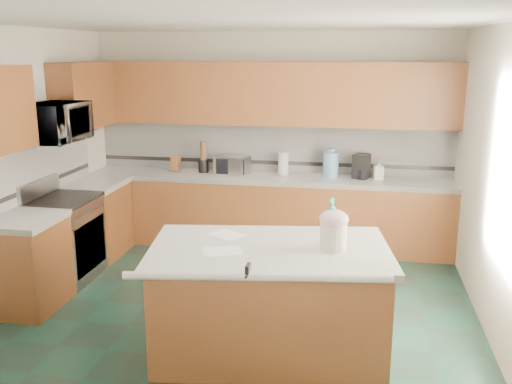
% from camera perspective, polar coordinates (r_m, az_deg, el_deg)
% --- Properties ---
extents(floor, '(4.60, 4.60, 0.00)m').
position_cam_1_polar(floor, '(5.63, -2.19, -11.92)').
color(floor, '#122D24').
rests_on(floor, ground).
extents(ceiling, '(4.60, 4.60, 0.00)m').
position_cam_1_polar(ceiling, '(5.08, -2.48, 16.68)').
color(ceiling, white).
rests_on(ceiling, ground).
extents(wall_back, '(4.60, 0.04, 2.70)m').
position_cam_1_polar(wall_back, '(7.43, 1.59, 5.37)').
color(wall_back, white).
rests_on(wall_back, ground).
extents(wall_front, '(4.60, 0.04, 2.70)m').
position_cam_1_polar(wall_front, '(3.06, -11.91, -7.55)').
color(wall_front, white).
rests_on(wall_front, ground).
extents(wall_left, '(0.04, 4.60, 2.70)m').
position_cam_1_polar(wall_left, '(6.12, -24.05, 2.31)').
color(wall_left, white).
rests_on(wall_left, ground).
extents(wall_right, '(0.04, 4.60, 2.70)m').
position_cam_1_polar(wall_right, '(5.21, 23.44, 0.52)').
color(wall_right, white).
rests_on(wall_right, ground).
extents(back_base_cab, '(4.60, 0.60, 0.86)m').
position_cam_1_polar(back_base_cab, '(7.32, 1.16, -2.14)').
color(back_base_cab, '#391D0C').
rests_on(back_base_cab, ground).
extents(back_countertop, '(4.60, 0.64, 0.06)m').
position_cam_1_polar(back_countertop, '(7.21, 1.18, 1.38)').
color(back_countertop, white).
rests_on(back_countertop, back_base_cab).
extents(back_upper_cab, '(4.60, 0.33, 0.78)m').
position_cam_1_polar(back_upper_cab, '(7.19, 1.39, 9.81)').
color(back_upper_cab, '#391D0C').
rests_on(back_upper_cab, wall_back).
extents(back_backsplash, '(4.60, 0.02, 0.63)m').
position_cam_1_polar(back_backsplash, '(7.42, 1.55, 4.46)').
color(back_backsplash, silver).
rests_on(back_backsplash, back_countertop).
extents(back_accent_band, '(4.60, 0.01, 0.05)m').
position_cam_1_polar(back_accent_band, '(7.45, 1.53, 2.97)').
color(back_accent_band, black).
rests_on(back_accent_band, back_countertop).
extents(left_base_cab_rear, '(0.60, 0.82, 0.86)m').
position_cam_1_polar(left_base_cab_rear, '(7.26, -15.58, -2.80)').
color(left_base_cab_rear, '#391D0C').
rests_on(left_base_cab_rear, ground).
extents(left_counter_rear, '(0.64, 0.82, 0.06)m').
position_cam_1_polar(left_counter_rear, '(7.14, -15.82, 0.74)').
color(left_counter_rear, white).
rests_on(left_counter_rear, left_base_cab_rear).
extents(left_base_cab_front, '(0.60, 0.72, 0.86)m').
position_cam_1_polar(left_base_cab_front, '(6.00, -21.91, -6.87)').
color(left_base_cab_front, '#391D0C').
rests_on(left_base_cab_front, ground).
extents(left_counter_front, '(0.64, 0.72, 0.06)m').
position_cam_1_polar(left_counter_front, '(5.86, -22.31, -2.64)').
color(left_counter_front, white).
rests_on(left_counter_front, left_base_cab_front).
extents(left_backsplash, '(0.02, 2.30, 0.63)m').
position_cam_1_polar(left_backsplash, '(6.58, -21.07, 2.30)').
color(left_backsplash, silver).
rests_on(left_backsplash, wall_left).
extents(left_accent_band, '(0.01, 2.30, 0.05)m').
position_cam_1_polar(left_accent_band, '(6.61, -20.88, 0.65)').
color(left_accent_band, black).
rests_on(left_accent_band, wall_left).
extents(left_upper_cab_rear, '(0.33, 1.09, 0.78)m').
position_cam_1_polar(left_upper_cab_rear, '(7.17, -16.88, 9.22)').
color(left_upper_cab_rear, '#391D0C').
rests_on(left_upper_cab_rear, wall_left).
extents(range_body, '(0.60, 0.76, 0.88)m').
position_cam_1_polar(range_body, '(6.59, -18.54, -4.63)').
color(range_body, '#B7B7BC').
rests_on(range_body, ground).
extents(range_oven_door, '(0.02, 0.68, 0.55)m').
position_cam_1_polar(range_oven_door, '(6.47, -16.25, -5.17)').
color(range_oven_door, black).
rests_on(range_oven_door, range_body).
extents(range_cooktop, '(0.62, 0.78, 0.04)m').
position_cam_1_polar(range_cooktop, '(6.46, -18.85, -0.76)').
color(range_cooktop, black).
rests_on(range_cooktop, range_body).
extents(range_handle, '(0.02, 0.66, 0.02)m').
position_cam_1_polar(range_handle, '(6.35, -16.24, -1.95)').
color(range_handle, '#B7B7BC').
rests_on(range_handle, range_body).
extents(range_backguard, '(0.06, 0.76, 0.18)m').
position_cam_1_polar(range_backguard, '(6.57, -20.92, 0.37)').
color(range_backguard, '#B7B7BC').
rests_on(range_backguard, range_body).
extents(microwave, '(0.50, 0.73, 0.41)m').
position_cam_1_polar(microwave, '(6.31, -19.44, 6.57)').
color(microwave, '#B7B7BC').
rests_on(microwave, wall_left).
extents(island_base, '(1.96, 1.29, 0.86)m').
position_cam_1_polar(island_base, '(4.80, 1.33, -11.03)').
color(island_base, '#391D0C').
rests_on(island_base, ground).
extents(island_top, '(2.07, 1.41, 0.06)m').
position_cam_1_polar(island_top, '(4.62, 1.36, -5.85)').
color(island_top, white).
rests_on(island_top, island_base).
extents(island_bullnose, '(1.91, 0.33, 0.06)m').
position_cam_1_polar(island_bullnose, '(4.10, 0.09, -8.51)').
color(island_bullnose, white).
rests_on(island_bullnose, island_base).
extents(treat_jar, '(0.25, 0.25, 0.22)m').
position_cam_1_polar(treat_jar, '(4.56, 7.75, -4.42)').
color(treat_jar, silver).
rests_on(treat_jar, island_top).
extents(treat_jar_lid, '(0.23, 0.23, 0.14)m').
position_cam_1_polar(treat_jar_lid, '(4.51, 7.81, -2.68)').
color(treat_jar_lid, '#ECAFC4').
rests_on(treat_jar_lid, treat_jar).
extents(treat_jar_knob, '(0.08, 0.03, 0.03)m').
position_cam_1_polar(treat_jar_knob, '(4.50, 7.83, -2.08)').
color(treat_jar_knob, tan).
rests_on(treat_jar_knob, treat_jar_lid).
extents(treat_jar_knob_end_l, '(0.04, 0.04, 0.04)m').
position_cam_1_polar(treat_jar_knob_end_l, '(4.50, 7.35, -2.06)').
color(treat_jar_knob_end_l, tan).
rests_on(treat_jar_knob_end_l, treat_jar_lid).
extents(treat_jar_knob_end_r, '(0.04, 0.04, 0.04)m').
position_cam_1_polar(treat_jar_knob_end_r, '(4.50, 8.32, -2.10)').
color(treat_jar_knob_end_r, tan).
rests_on(treat_jar_knob_end_r, treat_jar_lid).
extents(soap_bottle_island, '(0.17, 0.18, 0.41)m').
position_cam_1_polar(soap_bottle_island, '(4.57, 7.56, -3.16)').
color(soap_bottle_island, '#2EBB96').
rests_on(soap_bottle_island, island_top).
extents(paper_sheet_a, '(0.36, 0.31, 0.00)m').
position_cam_1_polar(paper_sheet_a, '(4.52, -3.37, -5.93)').
color(paper_sheet_a, white).
rests_on(paper_sheet_a, island_top).
extents(paper_sheet_b, '(0.35, 0.34, 0.00)m').
position_cam_1_polar(paper_sheet_b, '(4.91, -2.94, -4.28)').
color(paper_sheet_b, white).
rests_on(paper_sheet_b, island_top).
extents(clamp_body, '(0.03, 0.10, 0.09)m').
position_cam_1_polar(clamp_body, '(4.11, -0.80, -7.83)').
color(clamp_body, black).
rests_on(clamp_body, island_top).
extents(clamp_handle, '(0.02, 0.07, 0.02)m').
position_cam_1_polar(clamp_handle, '(4.07, -0.95, -8.38)').
color(clamp_handle, black).
rests_on(clamp_handle, island_top).
extents(knife_block, '(0.11, 0.15, 0.22)m').
position_cam_1_polar(knife_block, '(7.52, -8.06, 2.79)').
color(knife_block, '#472814').
rests_on(knife_block, back_countertop).
extents(utensil_crock, '(0.13, 0.13, 0.17)m').
position_cam_1_polar(utensil_crock, '(7.44, -5.27, 2.61)').
color(utensil_crock, black).
rests_on(utensil_crock, back_countertop).
extents(utensil_bundle, '(0.08, 0.08, 0.24)m').
position_cam_1_polar(utensil_bundle, '(7.40, -5.30, 4.15)').
color(utensil_bundle, '#472814').
rests_on(utensil_bundle, utensil_crock).
extents(toaster_oven, '(0.46, 0.38, 0.23)m').
position_cam_1_polar(toaster_oven, '(7.31, -2.39, 2.73)').
color(toaster_oven, '#B7B7BC').
rests_on(toaster_oven, back_countertop).
extents(toaster_oven_door, '(0.36, 0.01, 0.19)m').
position_cam_1_polar(toaster_oven_door, '(7.19, -2.62, 2.53)').
color(toaster_oven_door, black).
rests_on(toaster_oven_door, toaster_oven).
extents(paper_towel, '(0.13, 0.13, 0.29)m').
position_cam_1_polar(paper_towel, '(7.24, 2.75, 2.85)').
color(paper_towel, white).
rests_on(paper_towel, back_countertop).
extents(paper_towel_base, '(0.19, 0.19, 0.01)m').
position_cam_1_polar(paper_towel_base, '(7.27, 2.74, 1.78)').
color(paper_towel_base, '#B7B7BC').
rests_on(paper_towel_base, back_countertop).
extents(water_jug, '(0.19, 0.19, 0.32)m').
position_cam_1_polar(water_jug, '(7.15, 7.48, 2.71)').
color(water_jug, '#6B98C9').
rests_on(water_jug, back_countertop).
extents(water_jug_neck, '(0.09, 0.09, 0.05)m').
position_cam_1_polar(water_jug_neck, '(7.11, 7.53, 4.15)').
color(water_jug_neck, '#6B98C9').
rests_on(water_jug_neck, water_jug).
extents(coffee_maker, '(0.23, 0.24, 0.30)m').
position_cam_1_polar(coffee_maker, '(7.16, 10.49, 2.55)').
color(coffee_maker, black).
rests_on(coffee_maker, back_countertop).
extents(coffee_carafe, '(0.12, 0.12, 0.12)m').
position_cam_1_polar(coffee_carafe, '(7.13, 10.46, 1.78)').
color(coffee_carafe, black).
rests_on(coffee_carafe, back_countertop).
extents(soap_bottle_back, '(0.13, 0.13, 0.25)m').
position_cam_1_polar(soap_bottle_back, '(7.14, 12.17, 2.23)').
color(soap_bottle_back, white).
rests_on(soap_bottle_back, back_countertop).
extents(soap_back_cap, '(0.02, 0.02, 0.03)m').
position_cam_1_polar(soap_back_cap, '(7.11, 12.23, 3.33)').
color(soap_back_cap, red).
rests_on(soap_back_cap, soap_bottle_back).
extents(window_light_proxy, '(0.02, 1.40, 1.10)m').
position_cam_1_polar(window_light_proxy, '(4.98, 23.77, 1.68)').
color(window_light_proxy, white).
rests_on(window_light_proxy, wall_right).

